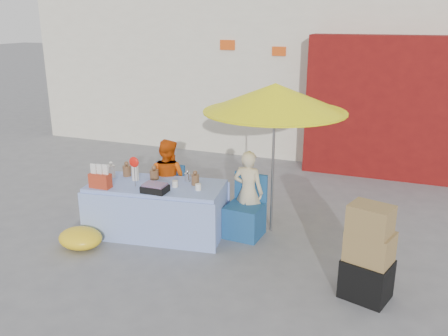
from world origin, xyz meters
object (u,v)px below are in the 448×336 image
at_px(vendor_beige, 248,192).
at_px(umbrella, 275,98).
at_px(chair_left, 164,206).
at_px(box_stack, 368,256).
at_px(chair_right, 245,218).
at_px(vendor_orange, 168,180).
at_px(market_table, 157,208).

relative_size(vendor_beige, umbrella, 0.57).
height_order(chair_left, vendor_beige, vendor_beige).
xyz_separation_m(vendor_beige, box_stack, (1.71, -1.12, -0.10)).
height_order(chair_right, vendor_beige, vendor_beige).
height_order(chair_right, box_stack, box_stack).
bearing_deg(chair_right, box_stack, -25.73).
bearing_deg(chair_left, vendor_orange, 94.67).
distance_m(chair_left, box_stack, 3.13).
bearing_deg(umbrella, vendor_beige, -153.43).
bearing_deg(box_stack, vendor_orange, 159.33).
height_order(vendor_orange, vendor_beige, vendor_orange).
bearing_deg(umbrella, box_stack, -41.96).
bearing_deg(vendor_beige, market_table, 26.96).
bearing_deg(vendor_orange, umbrella, -170.30).
relative_size(market_table, box_stack, 1.85).
xyz_separation_m(umbrella, box_stack, (1.41, -1.27, -1.40)).
bearing_deg(chair_left, chair_right, 4.18).
xyz_separation_m(chair_right, vendor_orange, (-1.25, 0.13, 0.36)).
height_order(vendor_orange, umbrella, umbrella).
distance_m(vendor_beige, box_stack, 2.04).
distance_m(market_table, chair_right, 1.24).
relative_size(umbrella, box_stack, 1.94).
distance_m(vendor_orange, vendor_beige, 1.25).
relative_size(vendor_beige, box_stack, 1.11).
bearing_deg(vendor_orange, vendor_beige, -175.82).
bearing_deg(vendor_beige, chair_left, 10.31).
distance_m(chair_right, vendor_beige, 0.36).
bearing_deg(vendor_beige, box_stack, 151.02).
xyz_separation_m(vendor_orange, vendor_beige, (1.25, 0.00, -0.02)).
height_order(market_table, chair_right, market_table).
height_order(market_table, vendor_beige, vendor_beige).
distance_m(chair_left, chair_right, 1.25).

